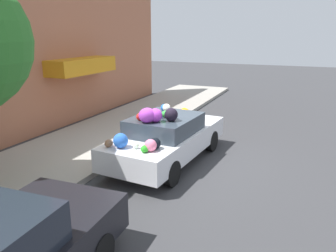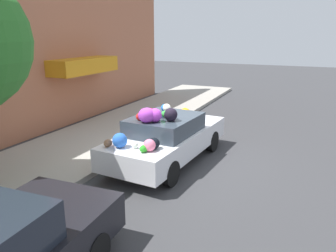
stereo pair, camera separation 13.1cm
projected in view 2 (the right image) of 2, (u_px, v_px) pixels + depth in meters
ground_plane at (165, 160)px, 8.88m from camera, size 60.00×60.00×0.00m
sidewalk_curb at (84, 144)px, 9.93m from camera, size 24.00×3.20×0.15m
building_facade at (21, 39)px, 10.06m from camera, size 18.00×1.20×6.39m
fire_hydrant at (151, 118)px, 11.34m from camera, size 0.20×0.20×0.70m
art_car at (167, 136)px, 8.61m from camera, size 4.28×1.97×1.63m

